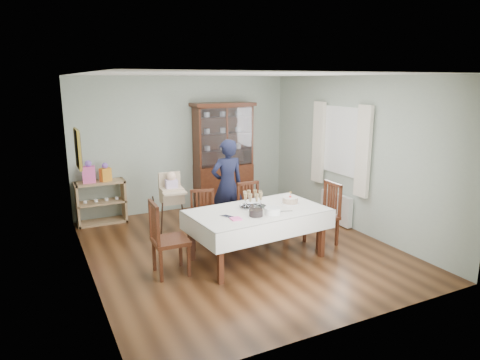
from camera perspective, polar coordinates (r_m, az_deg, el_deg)
floor at (r=6.91m, az=-0.06°, el=-9.09°), size 5.00×5.00×0.00m
room_shell at (r=6.94m, az=-2.03°, el=5.59°), size 5.00×5.00×5.00m
dining_table at (r=6.42m, az=2.35°, el=-7.21°), size 2.08×1.30×0.76m
china_cabinet at (r=8.89m, az=-2.23°, el=3.48°), size 1.30×0.48×2.18m
sideboard at (r=8.38m, az=-18.03°, el=-2.84°), size 0.90×0.38×0.80m
picture_frame at (r=6.63m, az=-20.83°, el=3.90°), size 0.04×0.48×0.58m
window at (r=7.95m, az=13.48°, el=5.08°), size 0.04×1.02×1.22m
curtain_left at (r=7.46m, az=16.12°, el=3.64°), size 0.07×0.30×1.55m
curtain_right at (r=8.40m, az=10.42°, el=4.97°), size 0.07×0.30×1.55m
radiator at (r=8.17m, az=12.69°, el=-3.64°), size 0.10×0.80×0.55m
chair_far_left at (r=6.95m, az=-4.87°, el=-6.66°), size 0.50×0.50×0.90m
chair_far_right at (r=7.25m, az=1.69°, el=-5.65°), size 0.42×0.42×0.94m
chair_end_left at (r=6.03m, az=-9.40°, el=-9.53°), size 0.48×0.48×1.04m
chair_end_right at (r=7.14m, az=10.86°, el=-6.03°), size 0.46×0.46×1.01m
woman at (r=7.52m, az=-1.72°, el=-0.70°), size 0.60×0.39×1.63m
high_chair at (r=7.41m, az=-9.01°, el=-4.10°), size 0.54×0.54×1.13m
champagne_tray at (r=6.39m, az=1.72°, el=-3.04°), size 0.41×0.41×0.25m
birthday_cake at (r=6.64m, az=6.71°, el=-2.74°), size 0.27×0.27×0.19m
plate_stack_dark at (r=6.01m, az=2.14°, el=-4.39°), size 0.25×0.25×0.09m
plate_stack_white at (r=6.10m, az=4.34°, el=-4.14°), size 0.30×0.30×0.10m
napkin_stack at (r=5.87m, az=-0.55°, el=-5.19°), size 0.14×0.14×0.02m
cutlery at (r=5.97m, az=-2.03°, el=-4.92°), size 0.19×0.21×0.01m
cake_knife at (r=6.23m, az=5.70°, el=-4.19°), size 0.30×0.09×0.01m
gift_bag_pink at (r=8.20m, az=-19.51°, el=0.91°), size 0.24×0.17×0.41m
gift_bag_orange at (r=8.25m, az=-17.51°, el=0.91°), size 0.22×0.19×0.35m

